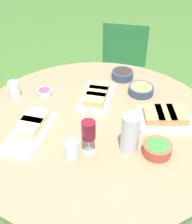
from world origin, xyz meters
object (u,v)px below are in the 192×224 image
(water_pitcher, at_px, (130,133))
(chair_near_left, at_px, (122,64))
(dining_table, at_px, (96,133))
(wine_glass, at_px, (89,131))

(water_pitcher, bearing_deg, chair_near_left, 7.85)
(dining_table, bearing_deg, wine_glass, -176.53)
(dining_table, relative_size, chair_near_left, 1.69)
(chair_near_left, bearing_deg, dining_table, 179.12)
(wine_glass, bearing_deg, chair_near_left, -0.11)
(chair_near_left, xyz_separation_m, wine_glass, (-1.49, 0.00, 0.39))
(dining_table, xyz_separation_m, wine_glass, (-0.26, -0.02, 0.24))
(water_pitcher, xyz_separation_m, wine_glass, (-0.06, 0.20, 0.03))
(chair_near_left, relative_size, water_pitcher, 4.13)
(chair_near_left, height_order, wine_glass, wine_glass)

